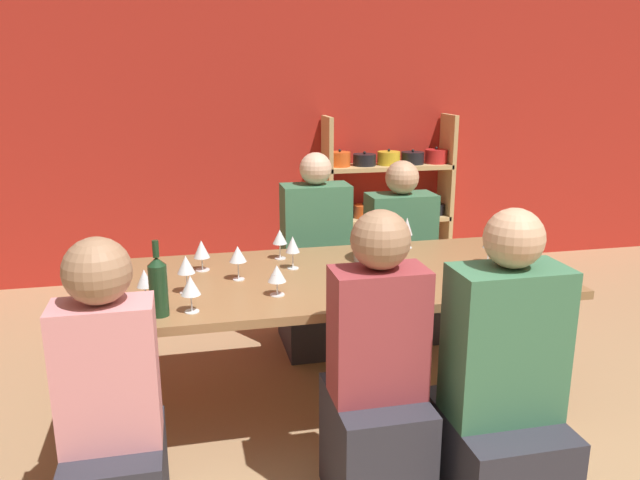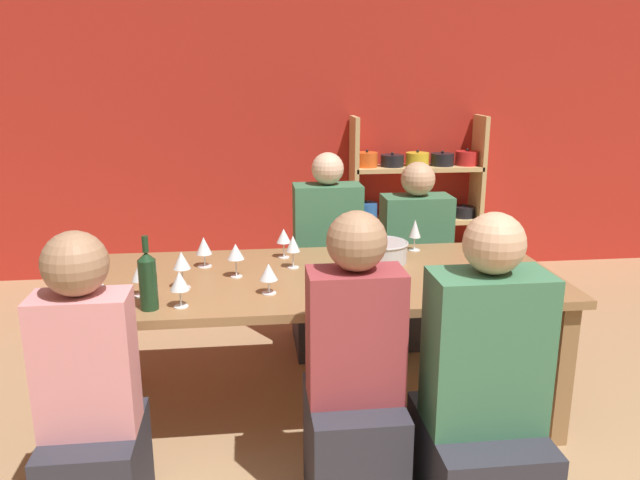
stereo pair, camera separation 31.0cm
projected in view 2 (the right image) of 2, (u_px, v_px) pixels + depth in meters
name	position (u px, v px, depth m)	size (l,w,h in m)	color
wall_back_red	(297.00, 115.00, 5.18)	(8.80, 0.06, 2.70)	red
shelf_unit	(416.00, 209.00, 5.30)	(1.10, 0.30, 1.34)	tan
dining_table	(322.00, 290.00, 3.07)	(2.28, 0.99, 0.74)	olive
mixing_bowl	(382.00, 251.00, 3.25)	(0.27, 0.27, 0.11)	#B7BABC
wine_bottle_green	(148.00, 280.00, 2.58)	(0.08, 0.08, 0.32)	#19381E
wine_glass_empty_a	(284.00, 236.00, 3.30)	(0.08, 0.08, 0.16)	white
wine_glass_red_a	(269.00, 273.00, 2.77)	(0.08, 0.08, 0.14)	white
wine_glass_red_b	(94.00, 263.00, 2.85)	(0.07, 0.07, 0.16)	white
wine_glass_white_a	(415.00, 230.00, 3.43)	(0.07, 0.07, 0.18)	white
wine_glass_red_c	(180.00, 282.00, 2.60)	(0.08, 0.08, 0.16)	white
wine_glass_empty_b	(236.00, 252.00, 2.98)	(0.08, 0.08, 0.17)	white
wine_glass_white_b	(368.00, 277.00, 2.65)	(0.07, 0.07, 0.16)	white
wine_glass_empty_c	(182.00, 261.00, 2.83)	(0.08, 0.08, 0.17)	white
wine_glass_empty_d	(495.00, 247.00, 3.13)	(0.07, 0.07, 0.15)	white
wine_glass_red_d	(139.00, 274.00, 2.74)	(0.07, 0.07, 0.15)	white
wine_glass_empty_e	(204.00, 246.00, 3.15)	(0.08, 0.08, 0.16)	white
wine_glass_red_e	(293.00, 245.00, 3.12)	(0.07, 0.07, 0.17)	white
person_near_a	(354.00, 404.00, 2.39)	(0.36, 0.44, 1.22)	#2D2D38
person_far_a	(327.00, 278.00, 3.88)	(0.41, 0.51, 1.24)	#2D2D38
person_near_b	(481.00, 414.00, 2.35)	(0.43, 0.54, 1.23)	#2D2D38
person_far_b	(414.00, 275.00, 4.05)	(0.43, 0.54, 1.16)	#2D2D38
person_near_c	(92.00, 422.00, 2.28)	(0.34, 0.43, 1.18)	#2D2D38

